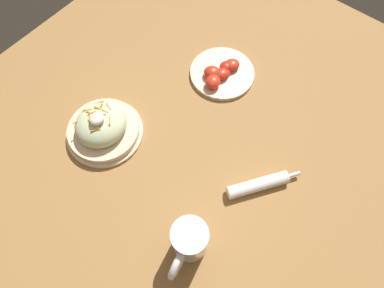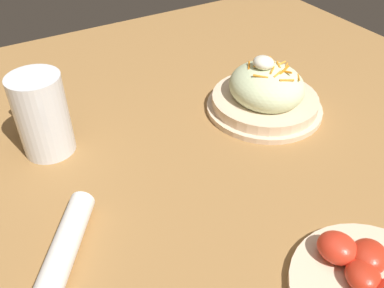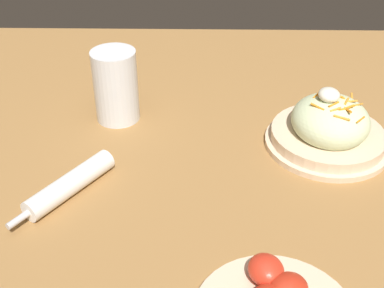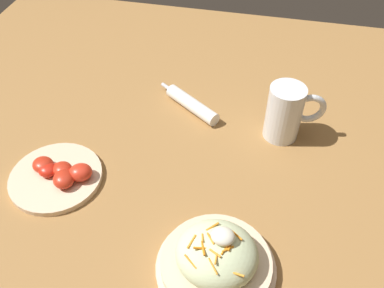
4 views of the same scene
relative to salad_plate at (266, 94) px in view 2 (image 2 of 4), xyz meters
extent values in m
plane|color=#9E703D|center=(0.18, -0.25, -0.04)|extent=(1.43, 1.43, 0.00)
cylinder|color=beige|center=(0.00, 0.00, -0.03)|extent=(0.22, 0.22, 0.01)
cylinder|color=beige|center=(0.00, 0.00, -0.02)|extent=(0.20, 0.20, 0.02)
ellipsoid|color=beige|center=(0.00, 0.00, 0.02)|extent=(0.14, 0.13, 0.08)
cylinder|color=orange|center=(-0.03, -0.02, 0.05)|extent=(0.02, 0.02, 0.01)
cylinder|color=orange|center=(0.04, 0.00, 0.05)|extent=(0.01, 0.03, 0.01)
cylinder|color=orange|center=(0.01, -0.03, 0.05)|extent=(0.02, 0.02, 0.01)
cylinder|color=orange|center=(0.04, 0.04, 0.04)|extent=(0.03, 0.02, 0.01)
cylinder|color=orange|center=(0.01, 0.00, 0.06)|extent=(0.02, 0.02, 0.00)
cylinder|color=orange|center=(0.02, 0.02, 0.05)|extent=(0.01, 0.03, 0.01)
cylinder|color=orange|center=(0.00, -0.01, 0.06)|extent=(0.02, 0.02, 0.01)
cylinder|color=orange|center=(0.00, 0.02, 0.05)|extent=(0.02, 0.01, 0.00)
cylinder|color=orange|center=(-0.01, 0.01, 0.06)|extent=(0.01, 0.03, 0.01)
cylinder|color=orange|center=(0.00, 0.03, 0.05)|extent=(0.00, 0.03, 0.01)
cylinder|color=orange|center=(-0.02, 0.00, 0.05)|extent=(0.01, 0.02, 0.01)
cylinder|color=orange|center=(0.00, 0.04, 0.05)|extent=(0.02, 0.02, 0.01)
cylinder|color=orange|center=(-0.02, 0.01, 0.05)|extent=(0.02, 0.02, 0.01)
cylinder|color=orange|center=(-0.04, 0.04, 0.04)|extent=(0.03, 0.01, 0.01)
cylinder|color=orange|center=(0.03, 0.00, 0.05)|extent=(0.01, 0.02, 0.01)
cylinder|color=orange|center=(0.02, 0.02, 0.05)|extent=(0.03, 0.01, 0.01)
ellipsoid|color=white|center=(-0.01, -0.01, 0.06)|extent=(0.04, 0.04, 0.02)
cylinder|color=white|center=(-0.09, -0.38, 0.03)|extent=(0.08, 0.08, 0.14)
cylinder|color=#B76B14|center=(-0.09, -0.38, 0.00)|extent=(0.07, 0.07, 0.07)
cylinder|color=white|center=(-0.09, -0.38, 0.04)|extent=(0.07, 0.07, 0.01)
torus|color=white|center=(-0.14, -0.39, 0.05)|extent=(0.08, 0.03, 0.08)
cylinder|color=white|center=(0.14, -0.42, -0.02)|extent=(0.15, 0.12, 0.03)
ellipsoid|color=red|center=(0.36, -0.14, -0.01)|extent=(0.06, 0.06, 0.03)
ellipsoid|color=red|center=(0.32, -0.14, -0.01)|extent=(0.06, 0.06, 0.03)
ellipsoid|color=red|center=(0.37, -0.14, -0.01)|extent=(0.05, 0.05, 0.02)
ellipsoid|color=red|center=(0.34, -0.12, -0.01)|extent=(0.06, 0.06, 0.03)
camera|label=1|loc=(-0.19, -0.47, 0.80)|focal=31.16mm
camera|label=2|loc=(0.50, -0.45, 0.40)|focal=38.87mm
camera|label=3|loc=(0.75, -0.22, 0.48)|focal=47.83mm
camera|label=4|loc=(-0.04, 0.37, 0.65)|focal=38.65mm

